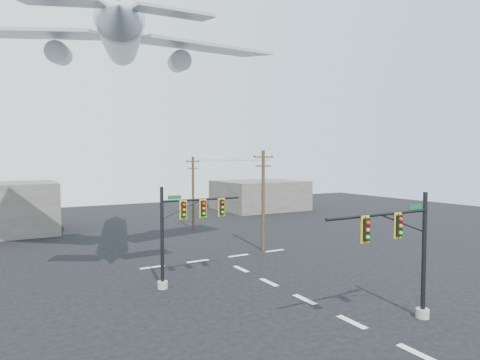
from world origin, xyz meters
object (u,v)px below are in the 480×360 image
utility_pole_a (263,198)px  airliner (121,40)px  signal_mast_near (406,254)px  signal_mast_far (183,230)px  utility_pole_b (193,192)px

utility_pole_a → airliner: size_ratio=0.36×
signal_mast_near → airliner: 25.94m
signal_mast_near → utility_pole_a: bearing=81.0°
signal_mast_far → airliner: bearing=108.4°
utility_pole_b → airliner: size_ratio=0.34×
signal_mast_near → utility_pole_a: utility_pole_a is taller
signal_mast_near → utility_pole_b: utility_pole_b is taller
signal_mast_near → utility_pole_a: (2.89, 18.32, 1.25)m
signal_mast_near → utility_pole_b: (1.35, 31.84, 0.98)m
utility_pole_a → signal_mast_far: bearing=-131.1°
utility_pole_b → airliner: airliner is taller
utility_pole_b → airliner: 21.89m
utility_pole_b → signal_mast_near: bearing=-98.6°
utility_pole_a → utility_pole_b: 13.61m
signal_mast_far → airliner: size_ratio=0.26×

